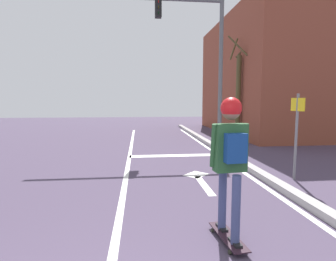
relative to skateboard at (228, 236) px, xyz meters
name	(u,v)px	position (x,y,z in m)	size (l,w,h in m)	color
lane_line_center	(127,170)	(-1.48, 3.83, -0.07)	(0.12, 20.00, 0.01)	silver
lane_line_curbside	(236,167)	(1.54, 3.83, -0.07)	(0.12, 20.00, 0.01)	silver
stop_bar	(177,155)	(0.11, 5.63, -0.07)	(3.16, 0.40, 0.01)	silver
lane_arrow_stem	(204,185)	(0.26, 2.37, -0.07)	(0.16, 1.40, 0.01)	silver
lane_arrow_head	(196,175)	(0.26, 3.22, -0.07)	(0.56, 0.44, 0.01)	silver
curb_strip	(245,165)	(1.79, 3.83, 0.00)	(0.24, 24.00, 0.14)	#9B9697
skateboard	(228,236)	(0.00, 0.00, 0.00)	(0.30, 0.85, 0.08)	black
skater	(231,148)	(0.00, -0.01, 1.18)	(0.49, 0.65, 1.81)	#39436E
traffic_signal_mast	(194,44)	(0.99, 7.13, 3.95)	(4.94, 0.34, 5.85)	#5C5F60
street_sign_post	(297,124)	(2.48, 2.57, 1.26)	(0.08, 0.44, 2.01)	slate
roadside_tree	(238,93)	(3.51, 9.08, 2.12)	(1.10, 1.09, 4.83)	brown
building_block	(330,77)	(10.33, 12.02, 3.21)	(13.29, 9.93, 6.56)	brown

